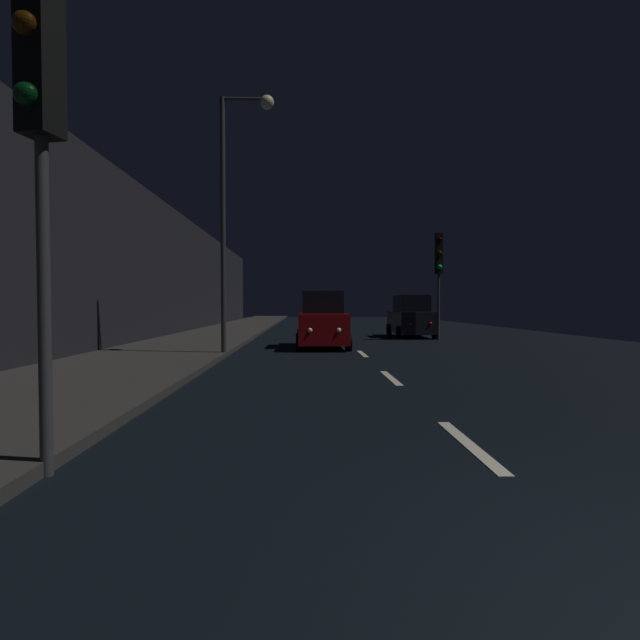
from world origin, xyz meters
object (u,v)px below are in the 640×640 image
streetlamp_overhead (236,188)px  car_approaching_headlights (322,322)px  traffic_light_near_left (39,80)px  car_parked_right_far (411,318)px  traffic_light_far_right (439,262)px

streetlamp_overhead → car_approaching_headlights: streetlamp_overhead is taller
traffic_light_near_left → car_parked_right_far: 22.33m
traffic_light_near_left → car_approaching_headlights: traffic_light_near_left is taller
streetlamp_overhead → car_approaching_headlights: 6.23m
traffic_light_near_left → car_parked_right_far: bearing=170.8°
traffic_light_far_right → car_approaching_headlights: 7.29m
traffic_light_near_left → traffic_light_far_right: traffic_light_near_left is taller
traffic_light_near_left → streetlamp_overhead: streetlamp_overhead is taller
streetlamp_overhead → car_parked_right_far: (7.63, 9.62, -4.37)m
traffic_light_far_right → car_approaching_headlights: size_ratio=1.16×
traffic_light_near_left → traffic_light_far_right: (8.76, 18.34, -0.11)m
car_approaching_headlights → car_parked_right_far: 7.84m
car_approaching_headlights → traffic_light_near_left: bearing=-12.3°
streetlamp_overhead → car_parked_right_far: streetlamp_overhead is taller
traffic_light_near_left → car_approaching_headlights: bearing=179.5°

